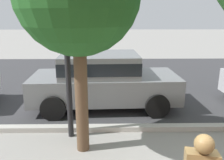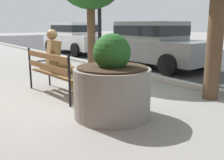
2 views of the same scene
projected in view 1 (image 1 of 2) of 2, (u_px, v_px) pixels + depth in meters
name	position (u px, v px, depth m)	size (l,w,h in m)	color
street_surface	(141.00, 78.00, 9.97)	(60.00, 9.00, 0.01)	#38383A
curb_stone	(167.00, 128.00, 5.53)	(60.00, 0.20, 0.12)	#B2AFA8
parked_car_grey	(103.00, 79.00, 6.74)	(4.16, 2.04, 1.56)	slate
lamp_post	(65.00, 18.00, 4.59)	(0.32, 0.32, 3.90)	black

